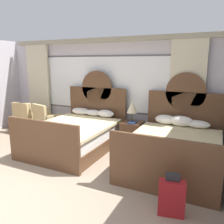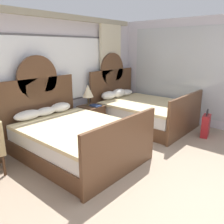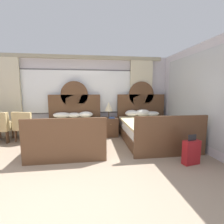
{
  "view_description": "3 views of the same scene",
  "coord_description": "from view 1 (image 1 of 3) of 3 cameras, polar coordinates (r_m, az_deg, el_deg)",
  "views": [
    {
      "loc": [
        2.93,
        -2.01,
        2.05
      ],
      "look_at": [
        0.74,
        2.6,
        0.94
      ],
      "focal_mm": 36.69,
      "sensor_mm": 36.0,
      "label": 1
    },
    {
      "loc": [
        -2.67,
        -0.74,
        1.99
      ],
      "look_at": [
        0.57,
        2.04,
        0.77
      ],
      "focal_mm": 36.72,
      "sensor_mm": 36.0,
      "label": 2
    },
    {
      "loc": [
        0.43,
        -2.02,
        1.52
      ],
      "look_at": [
        1.03,
        2.46,
        0.9
      ],
      "focal_mm": 25.25,
      "sensor_mm": 36.0,
      "label": 3
    }
  ],
  "objects": [
    {
      "name": "table_lamp_on_nightstand",
      "position": [
        5.63,
        5.05,
        1.23
      ],
      "size": [
        0.27,
        0.27,
        0.51
      ],
      "color": "brown",
      "rests_on": "nightstand_between_beds"
    },
    {
      "name": "nightstand_between_beds",
      "position": [
        5.73,
        5.0,
        -5.45
      ],
      "size": [
        0.5,
        0.52,
        0.62
      ],
      "color": "brown",
      "rests_on": "ground_plane"
    },
    {
      "name": "armchair_by_window_centre",
      "position": [
        7.28,
        -20.44,
        -0.81
      ],
      "size": [
        0.65,
        0.65,
        0.9
      ],
      "color": "tan",
      "rests_on": "ground_plane"
    },
    {
      "name": "bed_near_window",
      "position": [
        5.61,
        -8.88,
        -5.28
      ],
      "size": [
        1.72,
        2.27,
        1.83
      ],
      "color": "brown",
      "rests_on": "ground_plane"
    },
    {
      "name": "armchair_by_window_left",
      "position": [
        6.8,
        -16.24,
        -1.4
      ],
      "size": [
        0.73,
        0.73,
        0.9
      ],
      "color": "tan",
      "rests_on": "ground_plane"
    },
    {
      "name": "wall_back_window",
      "position": [
        6.37,
        -2.18,
        6.47
      ],
      "size": [
        6.35,
        0.22,
        2.7
      ],
      "color": "silver",
      "rests_on": "ground_plane"
    },
    {
      "name": "suitcase_on_floor",
      "position": [
        3.4,
        14.62,
        -19.99
      ],
      "size": [
        0.37,
        0.22,
        0.63
      ],
      "color": "maroon",
      "rests_on": "ground_plane"
    },
    {
      "name": "book_on_nightstand",
      "position": [
        5.53,
        5.12,
        -2.59
      ],
      "size": [
        0.18,
        0.26,
        0.03
      ],
      "color": "navy",
      "rests_on": "nightstand_between_beds"
    },
    {
      "name": "bed_near_mirror",
      "position": [
        4.78,
        15.33,
        -8.74
      ],
      "size": [
        1.72,
        2.27,
        1.83
      ],
      "color": "brown",
      "rests_on": "ground_plane"
    },
    {
      "name": "armchair_by_window_right",
      "position": [
        7.31,
        -20.66,
        -0.77
      ],
      "size": [
        0.7,
        0.7,
        0.9
      ],
      "color": "tan",
      "rests_on": "ground_plane"
    }
  ]
}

